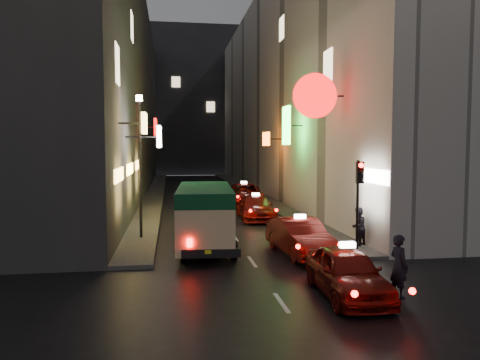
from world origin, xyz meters
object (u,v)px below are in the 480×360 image
minibus (205,210)px  traffic_light (359,186)px  lamp_post (140,156)px  taxi_near (347,268)px  pedestrian_crossing (399,262)px

minibus → traffic_light: size_ratio=1.73×
lamp_post → minibus: bearing=-40.6°
traffic_light → taxi_near: bearing=-116.3°
taxi_near → traffic_light: bearing=63.7°
traffic_light → pedestrian_crossing: bearing=-98.9°
taxi_near → lamp_post: (-6.12, 8.73, 2.93)m
traffic_light → lamp_post: lamp_post is taller
traffic_light → lamp_post: bearing=151.1°
taxi_near → pedestrian_crossing: size_ratio=2.53×
taxi_near → traffic_light: (2.08, 4.20, 1.90)m
minibus → taxi_near: bearing=-61.8°
lamp_post → pedestrian_crossing: bearing=-50.2°
traffic_light → lamp_post: (-8.20, 4.53, 1.04)m
taxi_near → pedestrian_crossing: 1.42m
minibus → traffic_light: 6.07m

